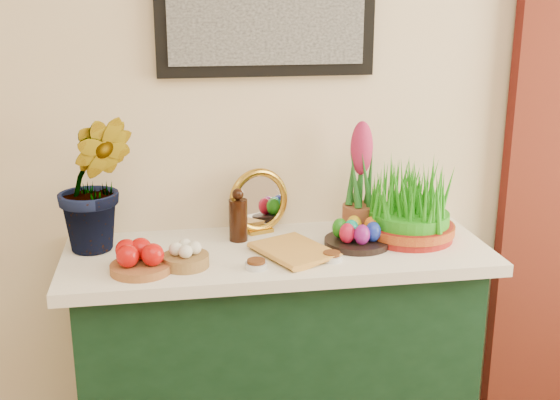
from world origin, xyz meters
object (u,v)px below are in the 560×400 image
Objects in this scene: hyacinth_green at (94,162)px; mirror at (259,202)px; sideboard at (278,372)px; book at (268,256)px; wheatgrass_sabzeh at (410,207)px.

hyacinth_green is 2.57× the size of mirror.
sideboard is 0.50m from book.
hyacinth_green is 1.06m from wheatgrass_sabzeh.
book is 0.54m from wheatgrass_sabzeh.
hyacinth_green is at bearing 172.09° from sideboard.
wheatgrass_sabzeh is at bearing 2.37° from sideboard.
hyacinth_green is (-0.58, 0.08, 0.76)m from sideboard.
mirror is at bearing 101.89° from sideboard.
mirror is (-0.04, 0.18, 0.58)m from sideboard.
wheatgrass_sabzeh reaches higher than mirror.
mirror reaches higher than sideboard.
mirror is 0.52m from wheatgrass_sabzeh.
hyacinth_green reaches higher than book.
book reaches higher than sideboard.
mirror is at bearing 162.44° from wheatgrass_sabzeh.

